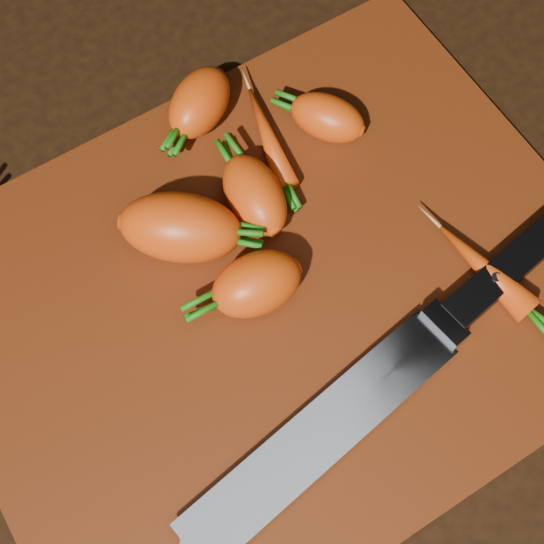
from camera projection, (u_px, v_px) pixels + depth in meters
ground at (279, 299)px, 0.60m from camera, size 2.00×2.00×0.01m
cutting_board at (279, 294)px, 0.59m from camera, size 0.50×0.40×0.01m
carrot_1 at (257, 284)px, 0.56m from camera, size 0.08×0.06×0.05m
carrot_2 at (180, 228)px, 0.58m from camera, size 0.11×0.10×0.05m
carrot_3 at (255, 195)px, 0.59m from camera, size 0.05×0.08×0.04m
carrot_4 at (200, 103)px, 0.63m from camera, size 0.08×0.07×0.04m
carrot_5 at (327, 118)px, 0.63m from camera, size 0.07×0.07×0.04m
carrot_6 at (268, 137)px, 0.63m from camera, size 0.04×0.10×0.02m
carrot_7 at (484, 269)px, 0.58m from camera, size 0.04×0.10×0.02m
knife at (344, 413)px, 0.54m from camera, size 0.38×0.09×0.02m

